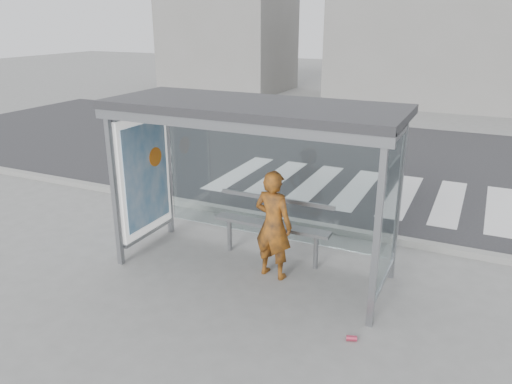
# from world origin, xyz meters

# --- Properties ---
(ground) EXTENTS (80.00, 80.00, 0.00)m
(ground) POSITION_xyz_m (0.00, 0.00, 0.00)
(ground) COLOR slate
(ground) RESTS_ON ground
(road) EXTENTS (30.00, 10.00, 0.01)m
(road) POSITION_xyz_m (0.00, 7.00, 0.00)
(road) COLOR #2B2B2D
(road) RESTS_ON ground
(curb) EXTENTS (30.00, 0.18, 0.12)m
(curb) POSITION_xyz_m (0.00, 1.95, 0.06)
(curb) COLOR gray
(curb) RESTS_ON ground
(crosswalk) EXTENTS (6.55, 3.00, 0.00)m
(crosswalk) POSITION_xyz_m (0.50, 4.50, 0.00)
(crosswalk) COLOR silver
(crosswalk) RESTS_ON ground
(bus_shelter) EXTENTS (4.25, 1.65, 2.62)m
(bus_shelter) POSITION_xyz_m (-0.37, 0.06, 1.98)
(bus_shelter) COLOR gray
(bus_shelter) RESTS_ON ground
(building_left) EXTENTS (6.00, 5.00, 6.00)m
(building_left) POSITION_xyz_m (-10.00, 18.00, 3.00)
(building_left) COLOR gray
(building_left) RESTS_ON ground
(building_center) EXTENTS (8.00, 5.00, 5.00)m
(building_center) POSITION_xyz_m (0.00, 18.00, 2.50)
(building_center) COLOR gray
(building_center) RESTS_ON ground
(person) EXTENTS (0.66, 0.48, 1.68)m
(person) POSITION_xyz_m (0.35, -0.02, 0.84)
(person) COLOR orange
(person) RESTS_ON ground
(bench) EXTENTS (1.96, 0.33, 1.01)m
(bench) POSITION_xyz_m (0.11, 0.50, 0.59)
(bench) COLOR slate
(bench) RESTS_ON ground
(soda_can) EXTENTS (0.14, 0.11, 0.07)m
(soda_can) POSITION_xyz_m (1.88, -1.12, 0.04)
(soda_can) COLOR #E14260
(soda_can) RESTS_ON ground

